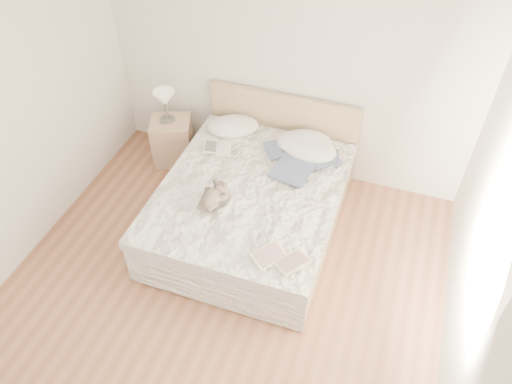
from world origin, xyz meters
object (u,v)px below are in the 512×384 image
table_lamp (165,100)px  photo_book (218,149)px  teddy_bear (211,202)px  bed (253,203)px  childrens_book (281,259)px  nightstand (173,141)px

table_lamp → photo_book: table_lamp is taller
photo_book → teddy_bear: bearing=-89.3°
teddy_bear → bed: bearing=66.6°
childrens_book → nightstand: bearing=176.7°
bed → table_lamp: (-1.30, 0.71, 0.53)m
photo_book → bed: bearing=-50.5°
childrens_book → teddy_bear: teddy_bear is taller
nightstand → photo_book: photo_book is taller
table_lamp → teddy_bear: (1.04, -1.15, -0.18)m
nightstand → photo_book: size_ratio=1.81×
bed → teddy_bear: 0.62m
bed → nightstand: bed is taller
bed → teddy_bear: bearing=-120.3°
table_lamp → nightstand: bearing=-23.1°
bed → childrens_book: bearing=-57.2°
bed → teddy_bear: (-0.26, -0.44, 0.34)m
nightstand → photo_book: 0.90m
nightstand → table_lamp: table_lamp is taller
bed → childrens_book: 1.06m
childrens_book → photo_book: bearing=169.2°
teddy_bear → nightstand: bearing=138.3°
nightstand → childrens_book: bearing=-40.5°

